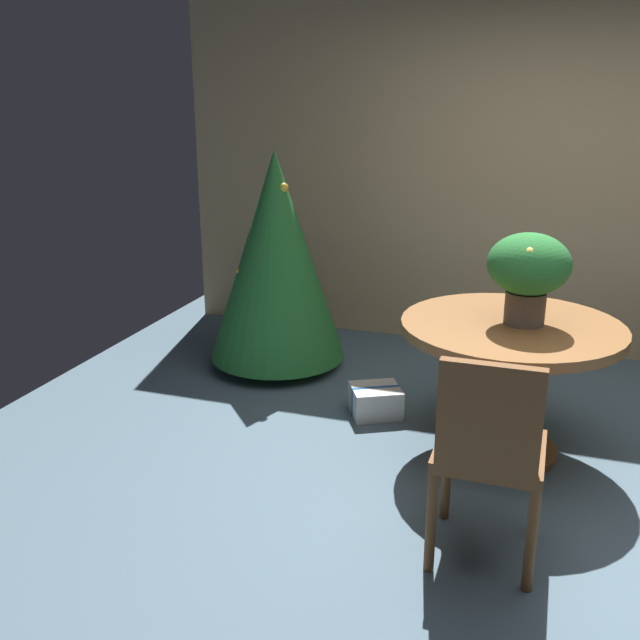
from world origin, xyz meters
name	(u,v)px	position (x,y,z in m)	size (l,w,h in m)	color
ground_plane	(545,494)	(0.00, 0.00, 0.00)	(6.60, 6.60, 0.00)	slate
back_wall_panel	(573,180)	(0.00, 2.20, 1.30)	(6.00, 0.10, 2.60)	tan
round_dining_table	(509,356)	(-0.25, 0.39, 0.57)	(1.17, 1.17, 0.76)	brown
flower_vase	(528,269)	(-0.19, 0.40, 1.05)	(0.42, 0.42, 0.48)	#665B51
wooden_chair_near	(489,448)	(-0.25, -0.64, 0.54)	(0.44, 0.45, 0.95)	brown
holiday_tree	(276,257)	(-1.91, 1.20, 0.81)	(0.97, 0.97, 1.55)	brown
gift_box_cream	(375,401)	(-1.03, 0.62, 0.09)	(0.38, 0.37, 0.18)	silver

